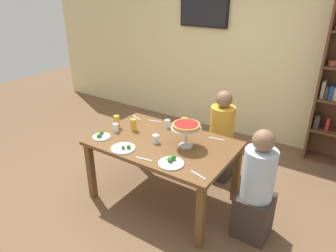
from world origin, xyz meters
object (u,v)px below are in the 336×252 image
object	(u,v)px
water_glass_clear_near	(167,124)
cutlery_fork_near	(198,175)
cutlery_spare_fork	(144,159)
beer_glass_amber_spare	(184,124)
diner_far_right	(221,141)
salad_plate_far_diner	(171,162)
water_glass_clear_spare	(116,128)
salad_plate_spare	(101,136)
beer_glass_amber_short	(117,122)
deep_dish_pizza_stand	(186,128)
cutlery_fork_far	(136,118)
water_glass_clear_far	(156,139)
beer_glass_amber_tall	(134,125)
television	(204,12)
salad_plate_near_diner	(124,148)
dining_table	(163,149)
diner_head_east	(256,193)
cutlery_knife_near	(217,139)
cutlery_knife_far	(154,121)

from	to	relation	value
water_glass_clear_near	cutlery_fork_near	bearing A→B (deg)	-41.17
cutlery_spare_fork	beer_glass_amber_spare	bearing A→B (deg)	81.99
diner_far_right	salad_plate_far_diner	distance (m)	1.17
water_glass_clear_spare	cutlery_fork_near	world-z (taller)	water_glass_clear_spare
salad_plate_spare	cutlery_fork_near	size ratio (longest dim) A/B	1.11
salad_plate_far_diner	beer_glass_amber_spare	distance (m)	0.76
beer_glass_amber_short	deep_dish_pizza_stand	bearing A→B (deg)	3.47
water_glass_clear_spare	cutlery_fork_far	distance (m)	0.46
water_glass_clear_far	cutlery_spare_fork	size ratio (longest dim) A/B	0.52
beer_glass_amber_spare	water_glass_clear_spare	size ratio (longest dim) A/B	1.51
water_glass_clear_far	cutlery_fork_near	size ratio (longest dim) A/B	0.52
salad_plate_far_diner	beer_glass_amber_tall	bearing A→B (deg)	153.70
beer_glass_amber_spare	cutlery_fork_far	size ratio (longest dim) A/B	0.85
beer_glass_amber_spare	cutlery_spare_fork	bearing A→B (deg)	-89.59
television	cutlery_spare_fork	world-z (taller)	television
salad_plate_near_diner	cutlery_spare_fork	xyz separation A→B (m)	(0.30, -0.05, -0.01)
dining_table	salad_plate_spare	bearing A→B (deg)	-155.32
dining_table	water_glass_clear_near	distance (m)	0.39
salad_plate_spare	beer_glass_amber_tall	size ratio (longest dim) A/B	1.41
water_glass_clear_near	water_glass_clear_spare	size ratio (longest dim) A/B	0.99
television	cutlery_fork_near	distance (m)	3.01
diner_far_right	beer_glass_amber_spare	bearing A→B (deg)	-33.20
diner_far_right	diner_head_east	bearing A→B (deg)	42.36
diner_head_east	cutlery_knife_near	distance (m)	0.74
beer_glass_amber_short	cutlery_knife_near	distance (m)	1.18
beer_glass_amber_tall	cutlery_knife_near	distance (m)	0.96
beer_glass_amber_short	cutlery_fork_far	xyz separation A→B (m)	(0.00, 0.36, -0.07)
diner_far_right	water_glass_clear_far	distance (m)	1.00
salad_plate_far_diner	beer_glass_amber_spare	size ratio (longest dim) A/B	1.62
beer_glass_amber_tall	cutlery_fork_far	xyz separation A→B (m)	(-0.21, 0.31, -0.07)
water_glass_clear_spare	diner_head_east	bearing A→B (deg)	3.75
television	salad_plate_spare	xyz separation A→B (m)	(0.02, -2.40, -1.14)
cutlery_fork_far	cutlery_knife_far	size ratio (longest dim) A/B	1.00
beer_glass_amber_short	water_glass_clear_far	bearing A→B (deg)	-5.59
salad_plate_far_diner	water_glass_clear_far	xyz separation A→B (m)	(-0.37, 0.26, 0.03)
television	salad_plate_spare	world-z (taller)	television
salad_plate_near_diner	dining_table	bearing A→B (deg)	55.10
deep_dish_pizza_stand	salad_plate_far_diner	size ratio (longest dim) A/B	1.28
dining_table	water_glass_clear_far	distance (m)	0.16
deep_dish_pizza_stand	cutlery_knife_near	bearing A→B (deg)	58.30
cutlery_fork_far	deep_dish_pizza_stand	bearing A→B (deg)	-177.45
salad_plate_near_diner	salad_plate_spare	xyz separation A→B (m)	(-0.38, 0.07, 0.00)
beer_glass_amber_spare	cutlery_fork_far	bearing A→B (deg)	-178.74
salad_plate_far_diner	beer_glass_amber_short	distance (m)	1.03
salad_plate_spare	water_glass_clear_spare	distance (m)	0.21
deep_dish_pizza_stand	cutlery_knife_near	distance (m)	0.44
diner_head_east	water_glass_clear_far	size ratio (longest dim) A/B	12.35
cutlery_knife_far	cutlery_fork_near	bearing A→B (deg)	127.81
beer_glass_amber_tall	water_glass_clear_far	size ratio (longest dim) A/B	1.53
dining_table	salad_plate_near_diner	bearing A→B (deg)	-124.90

